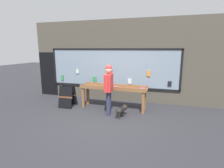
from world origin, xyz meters
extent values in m
plane|color=#2D2D33|center=(0.00, 0.00, 0.00)|extent=(40.00, 40.00, 0.00)
cube|color=#4C473D|center=(0.00, 2.40, 1.74)|extent=(8.35, 0.20, 3.49)
cube|color=gray|center=(-0.41, 2.27, 1.43)|extent=(5.71, 0.03, 1.64)
cube|color=black|center=(-0.41, 2.27, 2.25)|extent=(5.79, 0.06, 0.08)
cube|color=black|center=(-0.41, 2.27, 0.61)|extent=(5.79, 0.06, 0.08)
cube|color=black|center=(-3.27, 2.27, 1.43)|extent=(0.08, 0.06, 1.64)
cube|color=black|center=(2.44, 2.27, 1.43)|extent=(0.08, 0.06, 1.64)
cube|color=#338C4C|center=(-2.88, 2.23, 0.90)|extent=(0.13, 0.03, 0.25)
cube|color=silver|center=(-2.05, 2.23, 1.24)|extent=(0.12, 0.03, 0.19)
cube|color=#338C4C|center=(-1.20, 2.23, 0.91)|extent=(0.16, 0.03, 0.24)
cube|color=red|center=(-0.42, 2.23, 1.27)|extent=(0.13, 0.03, 0.20)
cube|color=silver|center=(0.41, 2.23, 0.90)|extent=(0.16, 0.03, 0.22)
cube|color=orange|center=(1.20, 2.23, 1.26)|extent=(0.13, 0.03, 0.23)
cube|color=black|center=(2.05, 2.23, 0.89)|extent=(0.14, 0.03, 0.20)
cube|color=black|center=(-3.67, 2.27, 1.05)|extent=(0.90, 0.04, 2.10)
cube|color=brown|center=(-1.17, 0.96, 0.39)|extent=(0.09, 0.09, 0.78)
cube|color=brown|center=(1.16, 0.92, 0.39)|extent=(0.09, 0.09, 0.78)
cube|color=brown|center=(-1.16, 1.38, 0.39)|extent=(0.09, 0.09, 0.78)
cube|color=brown|center=(1.17, 1.34, 0.39)|extent=(0.09, 0.09, 0.78)
cube|color=brown|center=(0.00, 1.15, 0.80)|extent=(2.54, 0.62, 0.04)
cube|color=brown|center=(0.00, 0.89, 0.86)|extent=(2.53, 0.10, 0.12)
cube|color=brown|center=(0.00, 1.41, 0.86)|extent=(2.53, 0.10, 0.12)
cube|color=orange|center=(-1.15, 1.20, 0.84)|extent=(0.13, 0.20, 0.02)
cube|color=#338C4C|center=(-0.78, 1.06, 0.84)|extent=(0.15, 0.23, 0.03)
cube|color=red|center=(-0.34, 1.16, 0.84)|extent=(0.14, 0.21, 0.03)
cube|color=#994CA5|center=(0.04, 1.27, 0.83)|extent=(0.19, 0.24, 0.02)
cube|color=red|center=(0.33, 1.04, 0.84)|extent=(0.19, 0.25, 0.02)
cube|color=red|center=(0.76, 0.98, 0.83)|extent=(0.15, 0.22, 0.02)
cube|color=#994CA5|center=(1.08, 1.30, 0.84)|extent=(0.16, 0.23, 0.03)
cylinder|color=#2D334C|center=(0.03, 0.42, 0.42)|extent=(0.14, 0.14, 0.84)
cylinder|color=#2D334C|center=(0.02, 0.59, 0.42)|extent=(0.14, 0.14, 0.84)
cube|color=red|center=(0.03, 0.50, 1.14)|extent=(0.25, 0.49, 0.60)
cylinder|color=red|center=(0.05, 0.21, 1.16)|extent=(0.09, 0.09, 0.57)
cylinder|color=red|center=(0.00, 0.80, 1.16)|extent=(0.09, 0.09, 0.57)
sphere|color=tan|center=(0.03, 0.50, 1.57)|extent=(0.23, 0.23, 0.23)
sphere|color=red|center=(0.03, 0.50, 1.64)|extent=(0.22, 0.22, 0.22)
ellipsoid|color=black|center=(0.48, 0.35, 0.26)|extent=(0.35, 0.46, 0.21)
ellipsoid|color=black|center=(0.48, 0.35, 0.27)|extent=(0.30, 0.31, 0.22)
sphere|color=black|center=(0.58, 0.57, 0.30)|extent=(0.19, 0.19, 0.19)
cylinder|color=black|center=(0.39, 0.13, 0.29)|extent=(0.06, 0.10, 0.12)
cylinder|color=black|center=(0.58, 0.44, 0.08)|extent=(0.04, 0.04, 0.15)
cylinder|color=black|center=(0.48, 0.48, 0.08)|extent=(0.04, 0.04, 0.15)
cylinder|color=black|center=(0.48, 0.21, 0.08)|extent=(0.04, 0.04, 0.15)
cylinder|color=black|center=(0.38, 0.25, 0.08)|extent=(0.04, 0.04, 0.15)
cube|color=black|center=(-1.81, 0.70, 0.43)|extent=(0.55, 0.23, 0.84)
cube|color=brown|center=(-1.81, 0.70, 0.43)|extent=(0.59, 0.07, 0.07)
cube|color=black|center=(-1.82, 1.07, 0.43)|extent=(0.55, 0.23, 0.84)
cube|color=brown|center=(-1.82, 1.07, 0.43)|extent=(0.59, 0.07, 0.07)
camera|label=1|loc=(1.80, -5.02, 2.26)|focal=28.00mm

